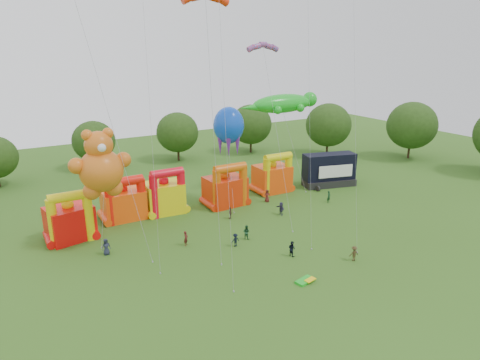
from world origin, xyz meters
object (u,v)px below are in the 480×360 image
gecko_kite (288,124)px  octopus_kite (230,147)px  teddy_bear_kite (101,168)px  stage_trailer (329,170)px  spectator_4 (230,213)px  bouncy_castle_0 (70,221)px  spectator_0 (106,247)px  bouncy_castle_2 (165,195)px

gecko_kite → octopus_kite: gecko_kite is taller
teddy_bear_kite → octopus_kite: octopus_kite is taller
stage_trailer → spectator_4: (-20.87, -4.22, -1.77)m
bouncy_castle_0 → spectator_0: bouncy_castle_0 is taller
bouncy_castle_2 → octopus_kite: bearing=-9.5°
bouncy_castle_2 → spectator_0: bearing=-140.1°
bouncy_castle_0 → bouncy_castle_2: bouncy_castle_2 is taller
stage_trailer → spectator_0: size_ratio=4.71×
bouncy_castle_0 → stage_trailer: (40.29, 0.20, 0.18)m
stage_trailer → teddy_bear_kite: size_ratio=0.65×
teddy_bear_kite → gecko_kite: gecko_kite is taller
bouncy_castle_2 → stage_trailer: bouncy_castle_2 is taller
bouncy_castle_0 → octopus_kite: size_ratio=0.45×
bouncy_castle_2 → stage_trailer: bearing=-4.7°
teddy_bear_kite → spectator_0: bearing=-111.6°
bouncy_castle_2 → spectator_4: bearing=-44.5°
bouncy_castle_2 → octopus_kite: 11.21m
teddy_bear_kite → spectator_4: size_ratio=8.38×
teddy_bear_kite → gecko_kite: size_ratio=0.93×
gecko_kite → spectator_4: 18.53m
stage_trailer → gecko_kite: gecko_kite is taller
teddy_bear_kite → octopus_kite: (18.89, 5.37, -1.04)m
spectator_4 → bouncy_castle_2: bearing=-112.0°
stage_trailer → spectator_4: 21.37m
teddy_bear_kite → octopus_kite: 19.66m
octopus_kite → spectator_0: 22.06m
bouncy_castle_2 → teddy_bear_kite: size_ratio=0.47×
teddy_bear_kite → spectator_0: size_ratio=7.28×
spectator_4 → octopus_kite: bearing=173.6°
stage_trailer → spectator_0: stage_trailer is taller
bouncy_castle_2 → spectator_0: bouncy_castle_2 is taller
gecko_kite → spectator_0: size_ratio=7.87×
bouncy_castle_0 → spectator_0: size_ratio=3.33×
stage_trailer → octopus_kite: (-18.17, 0.71, 5.92)m
spectator_0 → stage_trailer: bearing=4.4°
stage_trailer → octopus_kite: bearing=177.8°
octopus_kite → spectator_4: 9.52m
bouncy_castle_2 → spectator_0: (-10.20, -8.53, -1.54)m
bouncy_castle_0 → teddy_bear_kite: (3.24, -4.46, 7.13)m
stage_trailer → spectator_4: size_ratio=5.42×
bouncy_castle_0 → gecko_kite: size_ratio=0.42×
teddy_bear_kite → octopus_kite: size_ratio=0.99×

